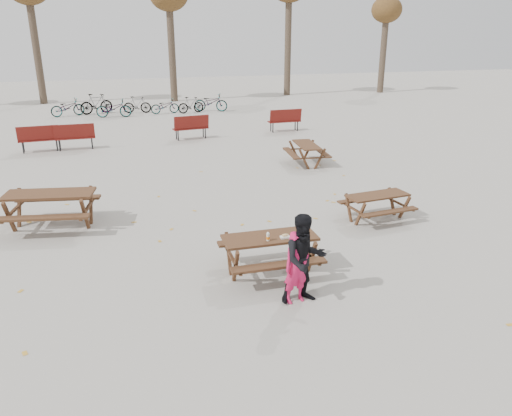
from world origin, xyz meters
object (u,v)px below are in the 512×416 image
object	(u,v)px
child	(296,268)
picnic_table_north	(51,210)
picnic_table_far	(306,154)
picnic_table_east	(377,207)
main_picnic_table	(270,245)
adult	(304,259)
soda_bottle	(268,237)
food_tray	(285,237)

from	to	relation	value
child	picnic_table_north	world-z (taller)	child
child	picnic_table_far	bearing A→B (deg)	55.49
child	picnic_table_east	bearing A→B (deg)	31.65
picnic_table_north	picnic_table_far	bearing A→B (deg)	35.31
picnic_table_north	picnic_table_far	size ratio (longest dim) A/B	1.24
main_picnic_table	picnic_table_north	size ratio (longest dim) A/B	0.89
adult	picnic_table_far	size ratio (longest dim) A/B	0.98
main_picnic_table	soda_bottle	world-z (taller)	soda_bottle
child	soda_bottle	bearing A→B (deg)	90.56
main_picnic_table	adult	bearing A→B (deg)	-77.57
picnic_table_east	picnic_table_north	bearing A→B (deg)	161.56
main_picnic_table	food_tray	world-z (taller)	food_tray
picnic_table_east	food_tray	bearing A→B (deg)	-151.98
picnic_table_east	picnic_table_far	size ratio (longest dim) A/B	0.94
food_tray	child	bearing A→B (deg)	-97.14
child	picnic_table_east	distance (m)	4.55
main_picnic_table	food_tray	distance (m)	0.36
main_picnic_table	child	bearing A→B (deg)	-83.50
picnic_table_east	child	bearing A→B (deg)	-142.53
picnic_table_east	soda_bottle	bearing A→B (deg)	-154.36
child	adult	xyz separation A→B (m)	(0.13, -0.03, 0.16)
food_tray	soda_bottle	bearing A→B (deg)	-174.48
food_tray	soda_bottle	size ratio (longest dim) A/B	1.06
food_tray	picnic_table_far	size ratio (longest dim) A/B	0.11
adult	main_picnic_table	bearing A→B (deg)	101.49
adult	picnic_table_north	world-z (taller)	adult
food_tray	picnic_table_north	xyz separation A→B (m)	(-4.58, 3.77, -0.36)
main_picnic_table	food_tray	bearing A→B (deg)	-30.76
adult	child	bearing A→B (deg)	166.67
picnic_table_north	main_picnic_table	bearing A→B (deg)	-30.76
food_tray	picnic_table_north	size ratio (longest dim) A/B	0.09
main_picnic_table	picnic_table_north	xyz separation A→B (m)	(-4.33, 3.62, -0.15)
main_picnic_table	food_tray	size ratio (longest dim) A/B	10.00
child	picnic_table_far	size ratio (longest dim) A/B	0.79
picnic_table_east	picnic_table_north	distance (m)	7.88
soda_bottle	adult	bearing A→B (deg)	-70.40
soda_bottle	food_tray	bearing A→B (deg)	5.52
picnic_table_east	picnic_table_far	world-z (taller)	picnic_table_far
main_picnic_table	adult	world-z (taller)	adult
food_tray	child	xyz separation A→B (m)	(-0.12, -0.99, -0.14)
adult	picnic_table_far	world-z (taller)	adult
child	adult	world-z (taller)	adult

